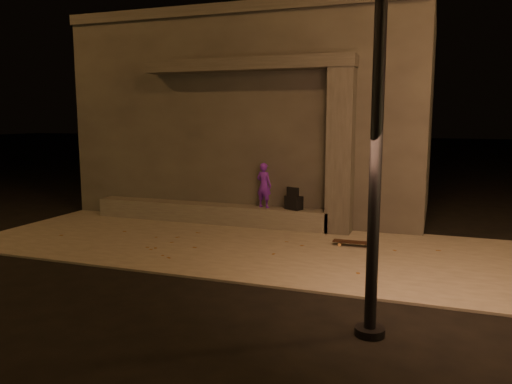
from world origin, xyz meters
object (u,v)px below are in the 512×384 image
at_px(backpack, 294,202).
at_px(skateboarder, 264,185).
at_px(skateboard, 355,243).
at_px(column, 341,152).

bearing_deg(backpack, skateboarder, -155.70).
relative_size(skateboarder, skateboard, 1.21).
relative_size(column, skateboarder, 3.42).
distance_m(column, backpack, 1.57).
height_order(column, backpack, column).
relative_size(backpack, skateboard, 0.61).
bearing_deg(skateboarder, column, -165.19).
bearing_deg(column, skateboard, -64.85).
bearing_deg(skateboarder, backpack, -165.19).
distance_m(skateboarder, skateboard, 2.73).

